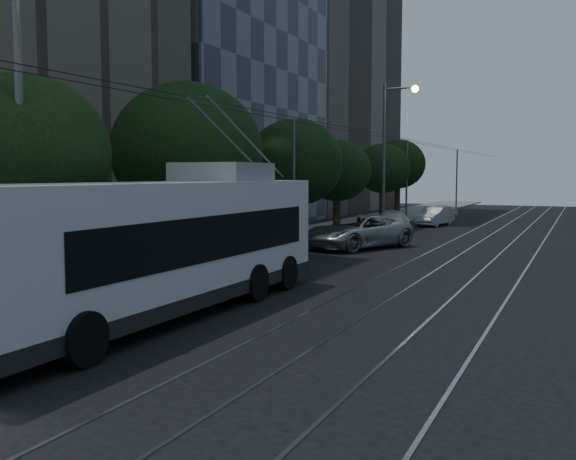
% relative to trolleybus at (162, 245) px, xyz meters
% --- Properties ---
extents(ground, '(120.00, 120.00, 0.00)m').
position_rel_trolleybus_xyz_m(ground, '(2.90, 3.24, -1.78)').
color(ground, black).
rests_on(ground, ground).
extents(sidewalk, '(5.00, 90.00, 0.15)m').
position_rel_trolleybus_xyz_m(sidewalk, '(-4.60, 23.24, -1.70)').
color(sidewalk, slate).
rests_on(sidewalk, ground).
extents(tram_rails, '(4.52, 90.00, 0.02)m').
position_rel_trolleybus_xyz_m(tram_rails, '(5.40, 23.24, -1.77)').
color(tram_rails, '#92929A').
rests_on(tram_rails, ground).
extents(overhead_wires, '(2.23, 90.00, 6.00)m').
position_rel_trolleybus_xyz_m(overhead_wires, '(-2.07, 23.24, 1.69)').
color(overhead_wires, black).
rests_on(overhead_wires, ground).
extents(building_glass_mid, '(14.40, 18.40, 26.80)m').
position_rel_trolleybus_xyz_m(building_glass_mid, '(-16.10, 25.24, 11.64)').
color(building_glass_mid, '#3A404A').
rests_on(building_glass_mid, ground).
extents(building_tan_far, '(14.40, 22.40, 34.80)m').
position_rel_trolleybus_xyz_m(building_tan_far, '(-16.10, 45.24, 15.64)').
color(building_tan_far, slate).
rests_on(building_tan_far, ground).
extents(trolleybus, '(2.87, 12.98, 5.63)m').
position_rel_trolleybus_xyz_m(trolleybus, '(0.00, 0.00, 0.00)').
color(trolleybus, white).
rests_on(trolleybus, ground).
extents(pickup_silver, '(4.75, 6.30, 1.59)m').
position_rel_trolleybus_xyz_m(pickup_silver, '(-0.26, 15.94, -0.98)').
color(pickup_silver, '#A4A7AB').
rests_on(pickup_silver, ground).
extents(car_white_a, '(1.71, 3.81, 1.27)m').
position_rel_trolleybus_xyz_m(car_white_a, '(-1.40, 22.16, -1.14)').
color(car_white_a, silver).
rests_on(car_white_a, ground).
extents(car_white_b, '(2.35, 4.70, 1.31)m').
position_rel_trolleybus_xyz_m(car_white_b, '(-0.86, 23.91, -1.12)').
color(car_white_b, '#BBBABF').
rests_on(car_white_b, ground).
extents(car_white_c, '(2.03, 4.15, 1.31)m').
position_rel_trolleybus_xyz_m(car_white_c, '(0.17, 30.90, -1.12)').
color(car_white_c, silver).
rests_on(car_white_c, ground).
extents(car_white_d, '(2.63, 4.07, 1.29)m').
position_rel_trolleybus_xyz_m(car_white_d, '(-0.31, 34.48, -1.13)').
color(car_white_d, silver).
rests_on(car_white_d, ground).
extents(tree_0, '(4.64, 4.64, 6.18)m').
position_rel_trolleybus_xyz_m(tree_0, '(-4.10, -0.49, 2.30)').
color(tree_0, black).
rests_on(tree_0, ground).
extents(tree_1, '(5.69, 5.69, 6.96)m').
position_rel_trolleybus_xyz_m(tree_1, '(-4.10, 7.28, 2.61)').
color(tree_1, black).
rests_on(tree_1, ground).
extents(tree_2, '(4.78, 4.78, 6.25)m').
position_rel_trolleybus_xyz_m(tree_2, '(-3.60, 16.00, 2.30)').
color(tree_2, black).
rests_on(tree_2, ground).
extents(tree_3, '(3.97, 3.97, 5.52)m').
position_rel_trolleybus_xyz_m(tree_3, '(-3.60, 21.95, 1.94)').
color(tree_3, black).
rests_on(tree_3, ground).
extents(tree_4, '(3.90, 3.90, 5.70)m').
position_rel_trolleybus_xyz_m(tree_4, '(-3.60, 31.15, 2.14)').
color(tree_4, black).
rests_on(tree_4, ground).
extents(tree_5, '(4.35, 4.35, 6.29)m').
position_rel_trolleybus_xyz_m(tree_5, '(-4.10, 37.00, 2.53)').
color(tree_5, black).
rests_on(tree_5, ground).
extents(streetlamp_near, '(2.30, 0.44, 9.43)m').
position_rel_trolleybus_xyz_m(streetlamp_near, '(-2.33, -1.77, 3.94)').
color(streetlamp_near, '#5E5E61').
rests_on(streetlamp_near, ground).
extents(streetlamp_far, '(2.27, 0.44, 9.28)m').
position_rel_trolleybus_xyz_m(streetlamp_far, '(-1.90, 26.99, 3.85)').
color(streetlamp_far, '#5E5E61').
rests_on(streetlamp_far, ground).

